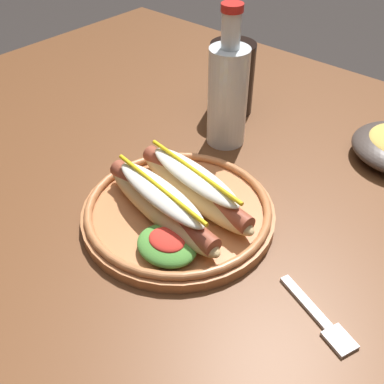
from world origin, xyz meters
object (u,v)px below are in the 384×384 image
(fork, at_px, (321,319))
(soda_cup, at_px, (232,78))
(glass_bottle, at_px, (228,92))
(hot_dog_plate, at_px, (178,206))

(fork, xyz_separation_m, soda_cup, (-0.38, 0.32, 0.06))
(fork, height_order, glass_bottle, glass_bottle)
(fork, height_order, soda_cup, soda_cup)
(fork, bearing_deg, hot_dog_plate, -163.74)
(soda_cup, bearing_deg, glass_bottle, -56.55)
(hot_dog_plate, height_order, fork, hot_dog_plate)
(hot_dog_plate, xyz_separation_m, fork, (0.24, -0.02, -0.02))
(fork, bearing_deg, soda_cup, 160.36)
(glass_bottle, bearing_deg, fork, -35.55)
(hot_dog_plate, xyz_separation_m, soda_cup, (-0.14, 0.31, 0.04))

